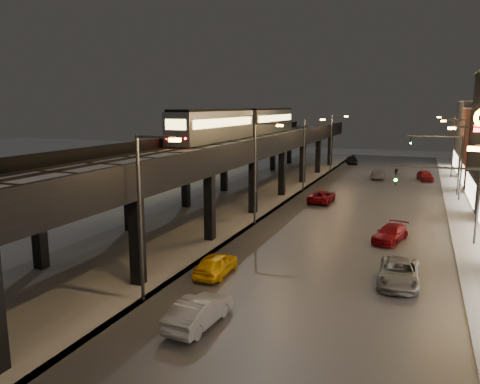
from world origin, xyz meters
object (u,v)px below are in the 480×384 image
(subway_train, at_px, (244,122))
(car_onc_dark, at_px, (399,274))
(car_onc_white, at_px, (390,234))
(car_near_white, at_px, (199,312))
(car_mid_dark, at_px, (378,174))
(car_far_white, at_px, (352,160))
(car_onc_red, at_px, (425,176))
(car_taxi, at_px, (216,265))
(car_mid_silver, at_px, (322,197))

(subway_train, height_order, car_onc_dark, subway_train)
(car_onc_white, bearing_deg, car_near_white, -97.77)
(car_onc_dark, distance_m, car_onc_white, 9.07)
(car_mid_dark, distance_m, car_far_white, 17.45)
(car_far_white, relative_size, car_onc_white, 1.00)
(subway_train, xyz_separation_m, car_near_white, (11.94, -37.41, -7.62))
(car_far_white, bearing_deg, car_near_white, 77.36)
(car_onc_dark, bearing_deg, subway_train, 125.23)
(subway_train, relative_size, car_onc_dark, 7.23)
(car_onc_red, bearing_deg, car_mid_dark, 170.94)
(car_onc_red, bearing_deg, car_far_white, 115.12)
(car_mid_dark, bearing_deg, car_taxi, 78.12)
(car_mid_dark, relative_size, car_onc_red, 1.11)
(car_far_white, height_order, car_onc_red, car_far_white)
(car_near_white, xyz_separation_m, car_onc_red, (10.03, 51.11, 0.00))
(car_taxi, xyz_separation_m, car_far_white, (-0.36, 60.55, 0.05))
(car_mid_silver, distance_m, car_onc_dark, 23.67)
(car_near_white, xyz_separation_m, car_onc_dark, (8.63, 9.07, -0.03))
(car_onc_red, bearing_deg, car_onc_dark, -104.70)
(car_onc_dark, distance_m, car_onc_red, 42.06)
(car_taxi, relative_size, car_mid_silver, 0.84)
(car_near_white, height_order, car_onc_white, car_near_white)
(subway_train, distance_m, car_onc_white, 28.51)
(car_onc_dark, bearing_deg, car_mid_dark, 96.09)
(car_taxi, distance_m, car_near_white, 6.82)
(car_mid_silver, bearing_deg, car_onc_white, 123.65)
(car_onc_dark, bearing_deg, car_mid_silver, 111.78)
(subway_train, bearing_deg, car_mid_dark, 40.45)
(subway_train, height_order, car_onc_red, subway_train)
(car_mid_silver, xyz_separation_m, car_onc_white, (7.99, -12.86, -0.05))
(car_mid_silver, relative_size, car_onc_white, 1.12)
(car_mid_silver, bearing_deg, subway_train, -27.60)
(car_onc_white, bearing_deg, car_far_white, 116.37)
(car_mid_silver, height_order, car_onc_red, car_onc_red)
(car_near_white, distance_m, car_mid_silver, 30.94)
(car_mid_silver, distance_m, car_mid_dark, 20.17)
(subway_train, height_order, car_taxi, subway_train)
(car_taxi, distance_m, car_onc_white, 15.01)
(car_far_white, distance_m, car_onc_dark, 59.03)
(car_mid_dark, xyz_separation_m, car_onc_red, (6.40, 0.42, 0.04))
(car_onc_red, bearing_deg, car_onc_white, -107.09)
(car_mid_silver, xyz_separation_m, car_onc_red, (10.48, 20.17, 0.04))
(car_taxi, height_order, car_mid_dark, car_taxi)
(car_near_white, relative_size, car_onc_white, 1.00)
(car_near_white, relative_size, car_far_white, 0.99)
(car_mid_silver, bearing_deg, car_onc_dark, 114.31)
(car_onc_dark, xyz_separation_m, car_onc_red, (1.41, 42.04, 0.03))
(car_taxi, relative_size, car_mid_dark, 0.88)
(car_near_white, distance_m, car_mid_dark, 50.82)
(car_mid_dark, relative_size, car_far_white, 1.07)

